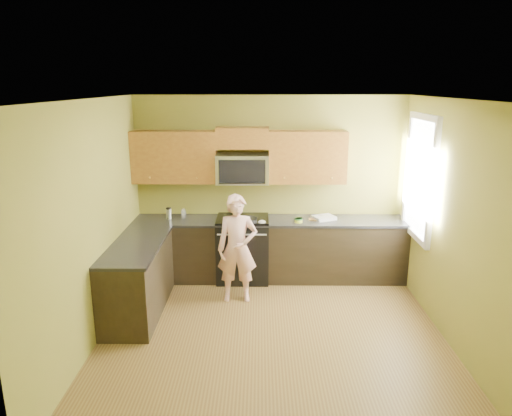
{
  "coord_description": "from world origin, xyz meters",
  "views": [
    {
      "loc": [
        -0.15,
        -4.89,
        2.86
      ],
      "look_at": [
        -0.2,
        1.3,
        1.2
      ],
      "focal_mm": 32.75,
      "sensor_mm": 36.0,
      "label": 1
    }
  ],
  "objects_px": {
    "stove": "(243,248)",
    "butter_tub": "(299,222)",
    "microwave": "(243,183)",
    "travel_mug": "(169,219)",
    "woman": "(237,249)",
    "frying_pan": "(247,222)"
  },
  "relations": [
    {
      "from": "stove",
      "to": "travel_mug",
      "type": "relative_size",
      "value": 5.67
    },
    {
      "from": "butter_tub",
      "to": "travel_mug",
      "type": "distance_m",
      "value": 1.91
    },
    {
      "from": "woman",
      "to": "stove",
      "type": "bearing_deg",
      "value": 84.77
    },
    {
      "from": "microwave",
      "to": "frying_pan",
      "type": "bearing_deg",
      "value": -77.99
    },
    {
      "from": "microwave",
      "to": "butter_tub",
      "type": "relative_size",
      "value": 6.71
    },
    {
      "from": "stove",
      "to": "butter_tub",
      "type": "bearing_deg",
      "value": -8.98
    },
    {
      "from": "microwave",
      "to": "travel_mug",
      "type": "xyz_separation_m",
      "value": [
        -1.09,
        -0.07,
        -0.53
      ]
    },
    {
      "from": "stove",
      "to": "woman",
      "type": "distance_m",
      "value": 0.76
    },
    {
      "from": "stove",
      "to": "butter_tub",
      "type": "relative_size",
      "value": 8.38
    },
    {
      "from": "travel_mug",
      "to": "frying_pan",
      "type": "bearing_deg",
      "value": -12.79
    },
    {
      "from": "woman",
      "to": "travel_mug",
      "type": "bearing_deg",
      "value": 142.18
    },
    {
      "from": "stove",
      "to": "travel_mug",
      "type": "distance_m",
      "value": 1.18
    },
    {
      "from": "microwave",
      "to": "woman",
      "type": "relative_size",
      "value": 0.52
    },
    {
      "from": "microwave",
      "to": "travel_mug",
      "type": "distance_m",
      "value": 1.22
    },
    {
      "from": "stove",
      "to": "butter_tub",
      "type": "height_order",
      "value": "butter_tub"
    },
    {
      "from": "woman",
      "to": "frying_pan",
      "type": "bearing_deg",
      "value": 75.28
    },
    {
      "from": "woman",
      "to": "microwave",
      "type": "bearing_deg",
      "value": 85.32
    },
    {
      "from": "stove",
      "to": "frying_pan",
      "type": "height_order",
      "value": "frying_pan"
    },
    {
      "from": "stove",
      "to": "woman",
      "type": "xyz_separation_m",
      "value": [
        -0.05,
        -0.72,
        0.26
      ]
    },
    {
      "from": "woman",
      "to": "butter_tub",
      "type": "relative_size",
      "value": 12.91
    },
    {
      "from": "frying_pan",
      "to": "travel_mug",
      "type": "distance_m",
      "value": 1.19
    },
    {
      "from": "frying_pan",
      "to": "stove",
      "type": "bearing_deg",
      "value": 105.82
    }
  ]
}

